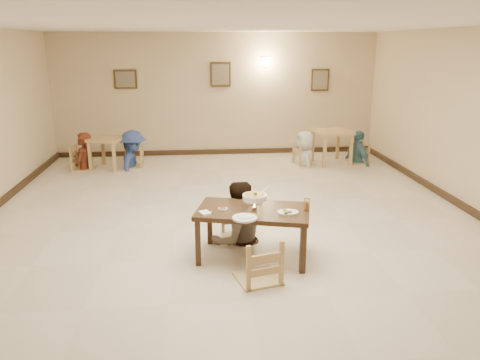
{
  "coord_description": "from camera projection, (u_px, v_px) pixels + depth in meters",
  "views": [
    {
      "loc": [
        -0.54,
        -6.75,
        2.72
      ],
      "look_at": [
        0.08,
        -0.34,
        0.84
      ],
      "focal_mm": 35.0,
      "sensor_mm": 36.0,
      "label": 1
    }
  ],
  "objects": [
    {
      "name": "picture_b",
      "position": [
        221.0,
        74.0,
        11.45
      ],
      "size": [
        0.5,
        0.04,
        0.6
      ],
      "color": "#3E2D16",
      "rests_on": "wall_back"
    },
    {
      "name": "rice_plate_near",
      "position": [
        245.0,
        218.0,
        5.68
      ],
      "size": [
        0.3,
        0.3,
        0.07
      ],
      "color": "white",
      "rests_on": "main_table"
    },
    {
      "name": "picture_c",
      "position": [
        320.0,
        80.0,
        11.72
      ],
      "size": [
        0.45,
        0.04,
        0.55
      ],
      "color": "#3E2D16",
      "rests_on": "wall_back"
    },
    {
      "name": "bg_chair_lr",
      "position": [
        133.0,
        147.0,
        10.62
      ],
      "size": [
        0.43,
        0.43,
        0.92
      ],
      "rotation": [
        0.0,
        0.0,
        -1.57
      ],
      "color": "tan",
      "rests_on": "floor"
    },
    {
      "name": "wall_back",
      "position": [
        217.0,
        95.0,
        11.62
      ],
      "size": [
        10.0,
        0.0,
        10.0
      ],
      "primitive_type": "plane",
      "rotation": [
        1.57,
        0.0,
        0.0
      ],
      "color": "beige",
      "rests_on": "floor"
    },
    {
      "name": "bg_diner_c",
      "position": [
        306.0,
        131.0,
        10.76
      ],
      "size": [
        0.57,
        0.81,
        1.58
      ],
      "primitive_type": "imported",
      "rotation": [
        0.0,
        0.0,
        4.8
      ],
      "color": "silver",
      "rests_on": "floor"
    },
    {
      "name": "bg_chair_rr",
      "position": [
        358.0,
        145.0,
        11.03
      ],
      "size": [
        0.41,
        0.41,
        0.87
      ],
      "rotation": [
        0.0,
        0.0,
        -1.29
      ],
      "color": "tan",
      "rests_on": "floor"
    },
    {
      "name": "wall_front",
      "position": [
        323.0,
        331.0,
        2.06
      ],
      "size": [
        10.0,
        0.0,
        10.0
      ],
      "primitive_type": "plane",
      "rotation": [
        -1.57,
        0.0,
        0.0
      ],
      "color": "beige",
      "rests_on": "floor"
    },
    {
      "name": "wall_sconce",
      "position": [
        265.0,
        62.0,
        11.47
      ],
      "size": [
        0.16,
        0.05,
        0.22
      ],
      "primitive_type": "cube",
      "color": "#FFD88C",
      "rests_on": "wall_back"
    },
    {
      "name": "bg_table_right",
      "position": [
        332.0,
        136.0,
        10.91
      ],
      "size": [
        0.91,
        0.91,
        0.78
      ],
      "rotation": [
        0.0,
        0.0,
        0.18
      ],
      "color": "tan",
      "rests_on": "floor"
    },
    {
      "name": "rice_plate_far",
      "position": [
        254.0,
        201.0,
        6.29
      ],
      "size": [
        0.26,
        0.26,
        0.06
      ],
      "color": "white",
      "rests_on": "main_table"
    },
    {
      "name": "chair_near",
      "position": [
        258.0,
        239.0,
        5.46
      ],
      "size": [
        0.49,
        0.49,
        1.05
      ],
      "rotation": [
        0.0,
        0.0,
        3.39
      ],
      "color": "tan",
      "rests_on": "floor"
    },
    {
      "name": "baseboard_back",
      "position": [
        218.0,
        152.0,
        11.99
      ],
      "size": [
        8.0,
        0.06,
        0.12
      ],
      "primitive_type": "cube",
      "color": "#332315",
      "rests_on": "floor"
    },
    {
      "name": "bg_diner_b",
      "position": [
        132.0,
        130.0,
        10.51
      ],
      "size": [
        0.74,
        1.16,
        1.71
      ],
      "primitive_type": "imported",
      "rotation": [
        0.0,
        0.0,
        1.47
      ],
      "color": "#3A59A8",
      "rests_on": "floor"
    },
    {
      "name": "picture_a",
      "position": [
        125.0,
        79.0,
        11.27
      ],
      "size": [
        0.55,
        0.04,
        0.45
      ],
      "color": "#3E2D16",
      "rests_on": "wall_back"
    },
    {
      "name": "fried_plate",
      "position": [
        288.0,
        212.0,
        5.87
      ],
      "size": [
        0.27,
        0.27,
        0.06
      ],
      "color": "white",
      "rests_on": "main_table"
    },
    {
      "name": "bg_chair_ll",
      "position": [
        83.0,
        147.0,
        10.39
      ],
      "size": [
        0.48,
        0.48,
        1.02
      ],
      "rotation": [
        0.0,
        0.0,
        1.52
      ],
      "color": "tan",
      "rests_on": "floor"
    },
    {
      "name": "main_table",
      "position": [
        253.0,
        215.0,
        6.04
      ],
      "size": [
        1.59,
        1.14,
        0.67
      ],
      "rotation": [
        0.0,
        0.0,
        -0.25
      ],
      "color": "#3E2817",
      "rests_on": "floor"
    },
    {
      "name": "bg_diner_d",
      "position": [
        359.0,
        131.0,
        10.94
      ],
      "size": [
        0.6,
        0.97,
        1.54
      ],
      "primitive_type": "imported",
      "rotation": [
        0.0,
        0.0,
        1.83
      ],
      "color": "teal",
      "rests_on": "floor"
    },
    {
      "name": "floor",
      "position": [
        233.0,
        226.0,
        7.26
      ],
      "size": [
        10.0,
        10.0,
        0.0
      ],
      "primitive_type": "plane",
      "color": "beige",
      "rests_on": "ground"
    },
    {
      "name": "napkin_cutlery",
      "position": [
        205.0,
        213.0,
        5.84
      ],
      "size": [
        0.2,
        0.25,
        0.03
      ],
      "color": "white",
      "rests_on": "main_table"
    },
    {
      "name": "bg_chair_rl",
      "position": [
        305.0,
        145.0,
        10.85
      ],
      "size": [
        0.44,
        0.44,
        0.94
      ],
      "rotation": [
        0.0,
        0.0,
        1.79
      ],
      "color": "tan",
      "rests_on": "floor"
    },
    {
      "name": "bg_table_left",
      "position": [
        108.0,
        143.0,
        10.49
      ],
      "size": [
        0.9,
        0.9,
        0.71
      ],
      "rotation": [
        0.0,
        0.0,
        -0.32
      ],
      "color": "tan",
      "rests_on": "floor"
    },
    {
      "name": "baseboard_right",
      "position": [
        476.0,
        214.0,
        7.6
      ],
      "size": [
        0.06,
        10.0,
        0.12
      ],
      "primitive_type": "cube",
      "color": "#332315",
      "rests_on": "floor"
    },
    {
      "name": "chair_far",
      "position": [
        238.0,
        208.0,
        6.69
      ],
      "size": [
        0.43,
        0.43,
        0.91
      ],
      "rotation": [
        0.0,
        0.0,
        0.19
      ],
      "color": "tan",
      "rests_on": "floor"
    },
    {
      "name": "chili_dish",
      "position": [
        223.0,
        209.0,
        6.0
      ],
      "size": [
        0.12,
        0.12,
        0.03
      ],
      "color": "white",
      "rests_on": "main_table"
    },
    {
      "name": "bg_diner_a",
      "position": [
        81.0,
        133.0,
        10.3
      ],
      "size": [
        0.51,
        0.68,
        1.68
      ],
      "primitive_type": "imported",
      "rotation": [
        0.0,
        0.0,
        4.53
      ],
      "color": "#5A2314",
      "rests_on": "floor"
    },
    {
      "name": "ceiling",
      "position": [
        232.0,
        23.0,
        6.42
      ],
      "size": [
        10.0,
        10.0,
        0.0
      ],
      "primitive_type": "plane",
      "color": "white",
      "rests_on": "wall_back"
    },
    {
      "name": "main_diner",
      "position": [
        237.0,
        182.0,
        6.52
      ],
      "size": [
        1.03,
        0.92,
        1.74
      ],
      "primitive_type": "imported",
      "rotation": [
        0.0,
        0.0,
        3.52
      ],
      "color": "gray",
      "rests_on": "floor"
    },
    {
      "name": "drink_glass",
      "position": [
        307.0,
        205.0,
        5.96
      ],
      "size": [
        0.08,
        0.08,
        0.15
      ],
      "color": "white",
      "rests_on": "main_table"
    },
    {
      "name": "curry_warmer",
      "position": [
        255.0,
        197.0,
        5.97
      ],
      "size": [
        0.34,
        0.31,
        0.28
      ],
      "color": "silver",
      "rests_on": "main_table"
    }
  ]
}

